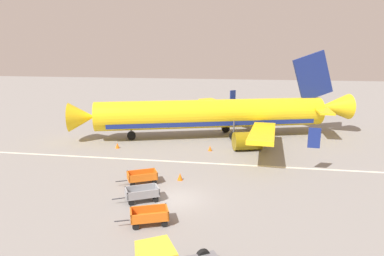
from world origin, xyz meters
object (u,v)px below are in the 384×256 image
(airplane, at_px, (219,114))
(baggage_cart_third_in_row, at_px, (142,177))
(traffic_cone_near_plane, at_px, (180,177))
(traffic_cone_by_carts, at_px, (210,148))
(traffic_cone_mid_apron, at_px, (117,146))
(baggage_cart_nearest, at_px, (149,216))
(baggage_cart_second_in_row, at_px, (142,194))

(airplane, height_order, baggage_cart_third_in_row, airplane)
(traffic_cone_near_plane, xyz_separation_m, traffic_cone_by_carts, (1.62, 9.49, -0.03))
(traffic_cone_mid_apron, xyz_separation_m, traffic_cone_by_carts, (10.94, 0.71, -0.02))
(baggage_cart_nearest, bearing_deg, traffic_cone_by_carts, 83.22)
(baggage_cart_nearest, height_order, traffic_cone_mid_apron, baggage_cart_nearest)
(baggage_cart_second_in_row, bearing_deg, traffic_cone_near_plane, 66.50)
(airplane, distance_m, baggage_cart_nearest, 24.68)
(baggage_cart_second_in_row, xyz_separation_m, traffic_cone_near_plane, (2.05, 4.71, -0.27))
(airplane, distance_m, baggage_cart_second_in_row, 21.52)
(baggage_cart_second_in_row, distance_m, traffic_cone_mid_apron, 15.33)
(traffic_cone_by_carts, bearing_deg, baggage_cart_nearest, -96.78)
(baggage_cart_third_in_row, distance_m, traffic_cone_by_carts, 11.80)
(traffic_cone_mid_apron, bearing_deg, traffic_cone_near_plane, -43.33)
(traffic_cone_mid_apron, bearing_deg, airplane, 33.44)
(traffic_cone_by_carts, bearing_deg, traffic_cone_near_plane, -99.71)
(traffic_cone_near_plane, distance_m, traffic_cone_by_carts, 9.63)
(baggage_cart_third_in_row, relative_size, traffic_cone_near_plane, 5.31)
(baggage_cart_nearest, height_order, baggage_cart_second_in_row, same)
(baggage_cart_nearest, xyz_separation_m, traffic_cone_near_plane, (0.47, 8.15, -0.27))
(traffic_cone_mid_apron, relative_size, traffic_cone_by_carts, 1.06)
(baggage_cart_second_in_row, bearing_deg, traffic_cone_mid_apron, 118.30)
(baggage_cart_second_in_row, xyz_separation_m, traffic_cone_mid_apron, (-7.27, 13.49, -0.28))
(baggage_cart_nearest, bearing_deg, baggage_cart_second_in_row, 114.58)
(traffic_cone_mid_apron, bearing_deg, baggage_cart_third_in_row, -58.41)
(baggage_cart_second_in_row, height_order, baggage_cart_third_in_row, same)
(traffic_cone_near_plane, bearing_deg, baggage_cart_third_in_row, -157.10)
(baggage_cart_second_in_row, xyz_separation_m, traffic_cone_by_carts, (3.67, 14.20, -0.30))
(baggage_cart_nearest, distance_m, traffic_cone_by_carts, 17.77)
(traffic_cone_near_plane, xyz_separation_m, traffic_cone_mid_apron, (-9.31, 8.78, -0.01))
(baggage_cart_second_in_row, bearing_deg, baggage_cart_third_in_row, 107.28)
(airplane, xyz_separation_m, baggage_cart_nearest, (-2.50, -24.43, -2.45))
(baggage_cart_second_in_row, distance_m, traffic_cone_near_plane, 5.14)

